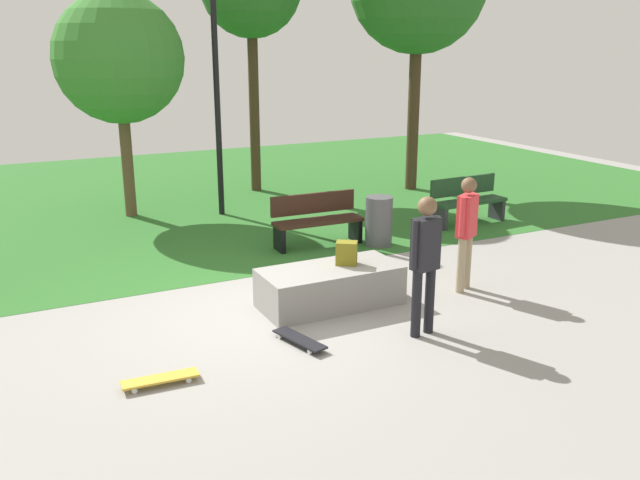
% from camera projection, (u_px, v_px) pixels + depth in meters
% --- Properties ---
extents(ground_plane, '(28.00, 28.00, 0.00)m').
position_uv_depth(ground_plane, '(263.00, 314.00, 8.90)').
color(ground_plane, gray).
extents(grass_lawn, '(26.60, 12.55, 0.01)m').
position_uv_depth(grass_lawn, '(137.00, 198.00, 15.52)').
color(grass_lawn, '#2D6B28').
rests_on(grass_lawn, ground_plane).
extents(concrete_ledge, '(1.91, 0.88, 0.54)m').
position_uv_depth(concrete_ledge, '(330.00, 286.00, 9.15)').
color(concrete_ledge, gray).
rests_on(concrete_ledge, ground_plane).
extents(backpack_on_ledge, '(0.34, 0.32, 0.32)m').
position_uv_depth(backpack_on_ledge, '(347.00, 253.00, 9.17)').
color(backpack_on_ledge, olive).
rests_on(backpack_on_ledge, concrete_ledge).
extents(skater_performing_trick, '(0.43, 0.25, 1.74)m').
position_uv_depth(skater_performing_trick, '(425.00, 255.00, 8.02)').
color(skater_performing_trick, black).
rests_on(skater_performing_trick, ground_plane).
extents(skater_watching, '(0.39, 0.33, 1.66)m').
position_uv_depth(skater_watching, '(466.00, 226.00, 9.51)').
color(skater_watching, tan).
rests_on(skater_watching, ground_plane).
extents(skateboard_by_ledge, '(0.40, 0.82, 0.08)m').
position_uv_depth(skateboard_by_ledge, '(299.00, 339.00, 8.00)').
color(skateboard_by_ledge, black).
rests_on(skateboard_by_ledge, ground_plane).
extents(skateboard_spare, '(0.81, 0.24, 0.08)m').
position_uv_depth(skateboard_spare, '(160.00, 379.00, 7.06)').
color(skateboard_spare, gold).
rests_on(skateboard_spare, ground_plane).
extents(park_bench_near_path, '(1.62, 0.55, 0.91)m').
position_uv_depth(park_bench_near_path, '(467.00, 199.00, 13.28)').
color(park_bench_near_path, '#1E4223').
rests_on(park_bench_near_path, ground_plane).
extents(park_bench_by_oak, '(1.61, 0.51, 0.91)m').
position_uv_depth(park_bench_by_oak, '(317.00, 219.00, 11.82)').
color(park_bench_by_oak, '#331E14').
rests_on(park_bench_by_oak, ground_plane).
extents(tree_leaning_ash, '(2.53, 2.53, 4.42)m').
position_uv_depth(tree_leaning_ash, '(119.00, 59.00, 13.10)').
color(tree_leaning_ash, brown).
rests_on(tree_leaning_ash, grass_lawn).
extents(lamp_post, '(0.28, 0.28, 5.03)m').
position_uv_depth(lamp_post, '(216.00, 67.00, 13.27)').
color(lamp_post, black).
rests_on(lamp_post, ground_plane).
extents(trash_bin, '(0.47, 0.47, 0.88)m').
position_uv_depth(trash_bin, '(379.00, 221.00, 11.83)').
color(trash_bin, '#4C4C51').
rests_on(trash_bin, ground_plane).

